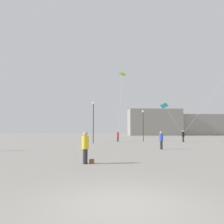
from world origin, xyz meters
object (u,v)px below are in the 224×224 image
person_in_blue (161,139)px  lamppost_east (93,116)px  kite_cyan_delta (164,106)px  building_centre_hall (197,125)px  person_in_red (118,136)px  person_in_yellow (85,146)px  building_left_hall (154,122)px  person_in_black (183,136)px  kite_lime_delta (123,75)px  handbag_beside_flyer (92,161)px  lamppost_west (143,121)px

person_in_blue → lamppost_east: 12.82m
kite_cyan_delta → building_centre_hall: bearing=62.9°
lamppost_east → person_in_red: bearing=51.2°
person_in_yellow → person_in_blue: (6.39, 9.14, -0.01)m
building_left_hall → person_in_black: bearing=-96.6°
person_in_yellow → person_in_red: 24.00m
person_in_black → lamppost_east: size_ratio=0.31×
person_in_black → kite_lime_delta: (-9.05, 7.74, 11.70)m
kite_lime_delta → handbag_beside_flyer: (-3.65, -29.95, -12.60)m
building_centre_hall → lamppost_west: 58.77m
lamppost_east → person_in_yellow: bearing=-87.2°
kite_lime_delta → person_in_blue: bearing=-83.5°
lamppost_west → building_left_hall: bearing=76.0°
building_left_hall → kite_cyan_delta: bearing=-99.7°
person_in_red → lamppost_west: 4.95m
person_in_black → building_centre_hall: bearing=174.1°
person_in_yellow → lamppost_west: lamppost_west is taller
person_in_black → building_left_hall: bearing=-168.4°
person_in_yellow → kite_lime_delta: size_ratio=0.15×
person_in_black → person_in_blue: bearing=-8.6°
person_in_black → person_in_blue: (-6.65, -13.18, -0.07)m
building_left_hall → kite_lime_delta: bearing=-109.8°
lamppost_east → lamppost_west: bearing=31.6°
building_left_hall → person_in_blue: bearing=-101.2°
kite_lime_delta → lamppost_east: kite_lime_delta is taller
lamppost_east → person_in_blue: bearing=-54.0°
person_in_yellow → building_centre_hall: building_centre_hall is taller
building_left_hall → lamppost_west: (-11.56, -46.36, -1.43)m
person_in_black → handbag_beside_flyer: size_ratio=5.84×
person_in_black → person_in_red: bearing=-80.3°
kite_cyan_delta → lamppost_west: 4.39m
kite_cyan_delta → lamppost_east: kite_cyan_delta is taller
person_in_red → person_in_blue: size_ratio=1.03×
person_in_red → lamppost_west: (4.26, 0.30, 2.49)m
person_in_blue → lamppost_east: bearing=-9.0°
person_in_yellow → kite_lime_delta: bearing=-86.6°
person_in_black → person_in_red: 10.39m
person_in_black → lamppost_east: 14.61m
person_in_yellow → kite_lime_delta: 32.52m
kite_cyan_delta → lamppost_west: (-3.61, -0.10, -2.49)m
kite_cyan_delta → handbag_beside_flyer: bearing=-113.1°
kite_lime_delta → lamppost_east: bearing=-114.5°
building_centre_hall → lamppost_west: building_centre_hall is taller
person_in_yellow → handbag_beside_flyer: person_in_yellow is taller
person_in_black → lamppost_west: size_ratio=0.36×
kite_lime_delta → lamppost_east: size_ratio=2.03×
lamppost_west → person_in_blue: bearing=-92.4°
person_in_red → handbag_beside_flyer: (-2.42, -23.74, -0.86)m
building_left_hall → lamppost_west: building_left_hall is taller
building_left_hall → lamppost_east: size_ratio=3.32×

